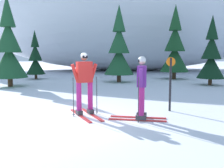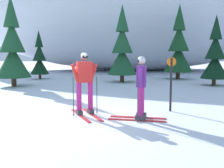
{
  "view_description": "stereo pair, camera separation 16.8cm",
  "coord_description": "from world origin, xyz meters",
  "px_view_note": "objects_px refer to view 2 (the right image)",
  "views": [
    {
      "loc": [
        1.17,
        -6.86,
        1.77
      ],
      "look_at": [
        1.34,
        0.22,
        0.95
      ],
      "focal_mm": 40.63,
      "sensor_mm": 36.0,
      "label": 1
    },
    {
      "loc": [
        1.34,
        -6.86,
        1.77
      ],
      "look_at": [
        1.34,
        0.22,
        0.95
      ],
      "focal_mm": 40.63,
      "sensor_mm": 36.0,
      "label": 2
    }
  ],
  "objects_px": {
    "pine_tree_center": "(122,50)",
    "skier_purple_jacket": "(141,87)",
    "trail_marker_post": "(171,81)",
    "skier_red_jacket": "(85,82)",
    "pine_tree_center_left": "(40,59)",
    "pine_tree_center_right": "(179,48)",
    "pine_tree_far_right": "(215,56)",
    "pine_tree_far_left": "(13,49)"
  },
  "relations": [
    {
      "from": "skier_red_jacket",
      "to": "trail_marker_post",
      "type": "height_order",
      "value": "skier_red_jacket"
    },
    {
      "from": "pine_tree_center_left",
      "to": "trail_marker_post",
      "type": "height_order",
      "value": "pine_tree_center_left"
    },
    {
      "from": "pine_tree_center_right",
      "to": "pine_tree_far_right",
      "type": "bearing_deg",
      "value": -73.88
    },
    {
      "from": "skier_red_jacket",
      "to": "pine_tree_center_right",
      "type": "bearing_deg",
      "value": 63.06
    },
    {
      "from": "skier_purple_jacket",
      "to": "pine_tree_center_right",
      "type": "xyz_separation_m",
      "value": [
        4.01,
        11.59,
        1.34
      ]
    },
    {
      "from": "skier_purple_jacket",
      "to": "pine_tree_center",
      "type": "relative_size",
      "value": 0.35
    },
    {
      "from": "pine_tree_center",
      "to": "pine_tree_far_right",
      "type": "xyz_separation_m",
      "value": [
        5.24,
        -1.84,
        -0.38
      ]
    },
    {
      "from": "skier_red_jacket",
      "to": "pine_tree_far_right",
      "type": "xyz_separation_m",
      "value": [
        6.7,
        7.21,
        0.72
      ]
    },
    {
      "from": "pine_tree_center_left",
      "to": "pine_tree_center",
      "type": "xyz_separation_m",
      "value": [
        5.96,
        -2.15,
        0.59
      ]
    },
    {
      "from": "skier_purple_jacket",
      "to": "trail_marker_post",
      "type": "relative_size",
      "value": 1.02
    },
    {
      "from": "skier_purple_jacket",
      "to": "pine_tree_far_left",
      "type": "relative_size",
      "value": 0.35
    },
    {
      "from": "pine_tree_center",
      "to": "trail_marker_post",
      "type": "height_order",
      "value": "pine_tree_center"
    },
    {
      "from": "pine_tree_center_left",
      "to": "trail_marker_post",
      "type": "bearing_deg",
      "value": -56.37
    },
    {
      "from": "pine_tree_center_left",
      "to": "pine_tree_center",
      "type": "bearing_deg",
      "value": -19.8
    },
    {
      "from": "pine_tree_far_right",
      "to": "trail_marker_post",
      "type": "relative_size",
      "value": 2.38
    },
    {
      "from": "trail_marker_post",
      "to": "pine_tree_center",
      "type": "bearing_deg",
      "value": 97.82
    },
    {
      "from": "pine_tree_center",
      "to": "trail_marker_post",
      "type": "bearing_deg",
      "value": -82.18
    },
    {
      "from": "pine_tree_center",
      "to": "skier_purple_jacket",
      "type": "bearing_deg",
      "value": -89.23
    },
    {
      "from": "pine_tree_center",
      "to": "pine_tree_far_right",
      "type": "relative_size",
      "value": 1.23
    },
    {
      "from": "skier_red_jacket",
      "to": "pine_tree_center",
      "type": "bearing_deg",
      "value": 80.84
    },
    {
      "from": "pine_tree_far_left",
      "to": "skier_purple_jacket",
      "type": "bearing_deg",
      "value": -49.47
    },
    {
      "from": "skier_red_jacket",
      "to": "trail_marker_post",
      "type": "relative_size",
      "value": 1.08
    },
    {
      "from": "pine_tree_center_right",
      "to": "pine_tree_far_right",
      "type": "xyz_separation_m",
      "value": [
        1.1,
        -3.81,
        -0.55
      ]
    },
    {
      "from": "pine_tree_far_right",
      "to": "trail_marker_post",
      "type": "xyz_separation_m",
      "value": [
        -4.06,
        -6.75,
        -0.74
      ]
    },
    {
      "from": "skier_red_jacket",
      "to": "pine_tree_far_left",
      "type": "xyz_separation_m",
      "value": [
        -4.73,
        6.83,
        1.13
      ]
    },
    {
      "from": "skier_red_jacket",
      "to": "pine_tree_center",
      "type": "height_order",
      "value": "pine_tree_center"
    },
    {
      "from": "pine_tree_center_right",
      "to": "pine_tree_far_right",
      "type": "distance_m",
      "value": 4.01
    },
    {
      "from": "pine_tree_far_left",
      "to": "trail_marker_post",
      "type": "height_order",
      "value": "pine_tree_far_left"
    },
    {
      "from": "pine_tree_far_left",
      "to": "pine_tree_far_right",
      "type": "bearing_deg",
      "value": 1.91
    },
    {
      "from": "skier_purple_jacket",
      "to": "trail_marker_post",
      "type": "distance_m",
      "value": 1.47
    },
    {
      "from": "pine_tree_far_right",
      "to": "pine_tree_center_right",
      "type": "bearing_deg",
      "value": 106.12
    },
    {
      "from": "pine_tree_center_left",
      "to": "pine_tree_center_right",
      "type": "relative_size",
      "value": 0.66
    },
    {
      "from": "pine_tree_center",
      "to": "trail_marker_post",
      "type": "relative_size",
      "value": 2.92
    },
    {
      "from": "pine_tree_center_left",
      "to": "pine_tree_far_right",
      "type": "distance_m",
      "value": 11.9
    },
    {
      "from": "skier_purple_jacket",
      "to": "trail_marker_post",
      "type": "height_order",
      "value": "skier_purple_jacket"
    },
    {
      "from": "skier_red_jacket",
      "to": "pine_tree_far_left",
      "type": "height_order",
      "value": "pine_tree_far_left"
    },
    {
      "from": "skier_purple_jacket",
      "to": "pine_tree_center_left",
      "type": "xyz_separation_m",
      "value": [
        -6.09,
        11.76,
        0.58
      ]
    },
    {
      "from": "pine_tree_center_left",
      "to": "pine_tree_center",
      "type": "distance_m",
      "value": 6.36
    },
    {
      "from": "pine_tree_center_right",
      "to": "pine_tree_far_right",
      "type": "relative_size",
      "value": 1.33
    },
    {
      "from": "skier_red_jacket",
      "to": "pine_tree_center_left",
      "type": "height_order",
      "value": "pine_tree_center_left"
    },
    {
      "from": "pine_tree_far_left",
      "to": "pine_tree_center",
      "type": "distance_m",
      "value": 6.58
    },
    {
      "from": "skier_purple_jacket",
      "to": "pine_tree_center",
      "type": "xyz_separation_m",
      "value": [
        -0.13,
        9.62,
        1.16
      ]
    }
  ]
}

